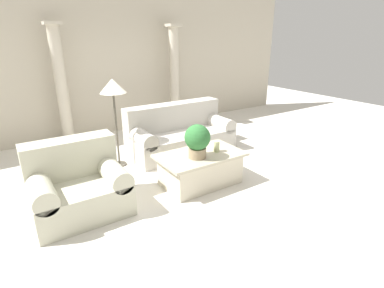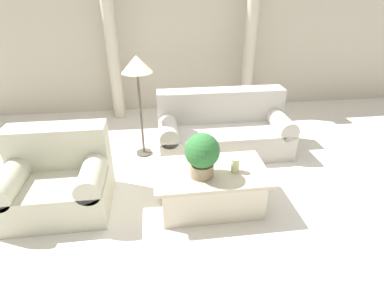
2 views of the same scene
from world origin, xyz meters
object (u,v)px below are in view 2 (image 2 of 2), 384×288
Objects in this scene: floor_lamp at (137,70)px; coffee_table at (210,188)px; sofa_long at (223,128)px; potted_plant at (202,154)px; loveseat at (58,177)px.

coffee_table is at bearing -59.79° from floor_lamp.
coffee_table is at bearing -108.24° from sofa_long.
coffee_table is 2.59× the size of potted_plant.
coffee_table is (-0.45, -1.36, -0.11)m from sofa_long.
coffee_table is 0.85× the size of floor_lamp.
coffee_table is (1.74, -0.27, -0.12)m from loveseat.
loveseat is at bearing -153.48° from sofa_long.
potted_plant is at bearing -111.33° from sofa_long.
sofa_long is at bearing 68.67° from potted_plant.
sofa_long is 4.00× the size of potted_plant.
coffee_table is 1.91m from floor_lamp.
floor_lamp reaches higher than sofa_long.
floor_lamp reaches higher than loveseat.
loveseat is 1.77m from coffee_table.
sofa_long is 1.32× the size of floor_lamp.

